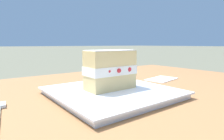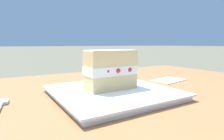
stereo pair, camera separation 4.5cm
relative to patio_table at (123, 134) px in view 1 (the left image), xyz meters
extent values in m
cylinder|color=olive|center=(-0.50, -0.33, -0.27)|extent=(0.07, 0.07, 0.70)
cube|color=olive|center=(0.00, 0.00, 0.10)|extent=(1.13, 0.78, 0.04)
cube|color=white|center=(0.05, 0.02, 0.13)|extent=(0.26, 0.26, 0.01)
cube|color=white|center=(0.05, 0.02, 0.14)|extent=(0.27, 0.27, 0.00)
cube|color=#E0C17A|center=(0.05, 0.01, 0.16)|extent=(0.12, 0.06, 0.04)
cube|color=white|center=(0.05, 0.01, 0.19)|extent=(0.12, 0.06, 0.02)
sphere|color=red|center=(0.04, -0.01, 0.18)|extent=(0.01, 0.01, 0.01)
sphere|color=red|center=(0.02, 0.04, 0.19)|extent=(0.01, 0.01, 0.01)
sphere|color=red|center=(0.05, 0.04, 0.19)|extent=(0.01, 0.01, 0.01)
sphere|color=red|center=(0.08, 0.04, 0.19)|extent=(0.01, 0.01, 0.01)
cube|color=#E0C17A|center=(0.05, 0.01, 0.21)|extent=(0.12, 0.06, 0.04)
cube|color=white|center=(0.05, 0.01, 0.23)|extent=(0.12, 0.05, 0.00)
cube|color=white|center=(-0.21, -0.04, 0.12)|extent=(0.13, 0.09, 0.00)
camera|label=1|loc=(0.32, 0.37, 0.25)|focal=30.19mm
camera|label=2|loc=(0.29, 0.40, 0.25)|focal=30.19mm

